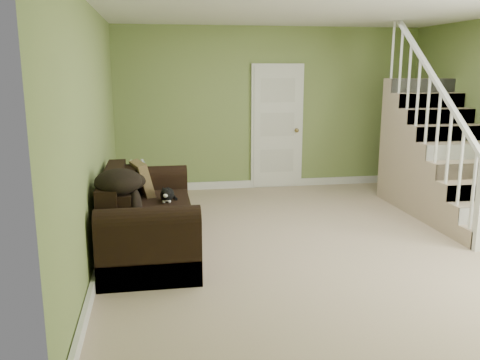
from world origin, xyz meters
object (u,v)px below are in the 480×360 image
object	(u,v)px
cat	(167,195)
sofa	(145,220)
side_table	(139,196)
banana	(151,217)

from	to	relation	value
cat	sofa	bearing A→B (deg)	-128.75
side_table	banana	bearing A→B (deg)	-84.26
sofa	banana	bearing A→B (deg)	-80.83
side_table	cat	bearing A→B (deg)	-71.49
sofa	side_table	xyz separation A→B (m)	(-0.11, 1.31, -0.05)
sofa	banana	world-z (taller)	sofa
banana	sofa	bearing A→B (deg)	89.27
banana	cat	bearing A→B (deg)	65.09
side_table	cat	size ratio (longest dim) A/B	1.84
sofa	side_table	size ratio (longest dim) A/B	2.81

